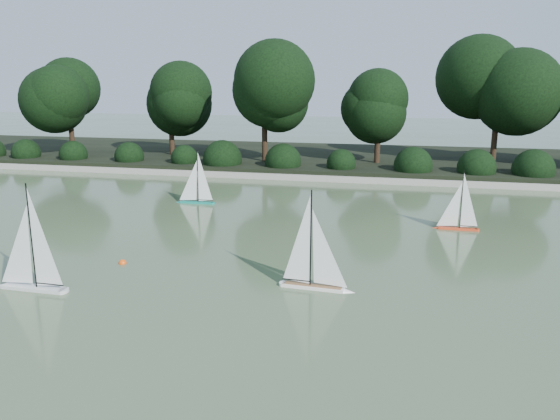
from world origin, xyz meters
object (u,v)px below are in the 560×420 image
sailboat_teal (194,194)px  sailboat_white_b (319,273)px  sailboat_orange (455,220)px  race_buoy (123,263)px  sailboat_white_a (27,272)px

sailboat_teal → sailboat_white_b: bearing=-51.9°
sailboat_orange → sailboat_white_b: bearing=-119.8°
sailboat_white_b → race_buoy: size_ratio=11.59×
sailboat_orange → sailboat_white_a: bearing=-143.0°
sailboat_white_b → sailboat_orange: bearing=60.2°
sailboat_white_b → sailboat_teal: bearing=128.1°
sailboat_white_a → sailboat_orange: sailboat_white_a is taller
sailboat_white_b → race_buoy: bearing=173.1°
sailboat_orange → race_buoy: 7.00m
sailboat_white_b → sailboat_teal: size_ratio=1.11×
sailboat_teal → race_buoy: (0.56, -4.87, -0.24)m
sailboat_white_b → race_buoy: sailboat_white_b is taller
sailboat_white_a → sailboat_teal: size_ratio=1.20×
sailboat_white_a → sailboat_teal: (0.27, 6.31, -0.05)m
sailboat_white_a → sailboat_teal: bearing=87.6°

